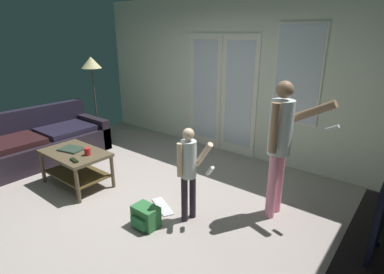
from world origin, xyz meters
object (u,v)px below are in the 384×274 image
at_px(floor_lamp, 91,67).
at_px(tv_stand, 372,257).
at_px(person_child, 189,167).
at_px(tv_remote_black, 74,160).
at_px(coffee_table, 76,161).
at_px(backpack, 145,217).
at_px(person_adult, 281,139).
at_px(cup_near_edge, 87,152).
at_px(loose_keyboard, 162,206).
at_px(laptop_closed, 72,149).
at_px(leather_couch, 40,144).

bearing_deg(floor_lamp, tv_stand, -9.73).
relative_size(person_child, tv_remote_black, 6.60).
xyz_separation_m(coffee_table, person_child, (1.80, 0.34, 0.30)).
height_order(tv_stand, backpack, tv_stand).
bearing_deg(person_adult, cup_near_edge, -156.11).
bearing_deg(person_child, tv_stand, 8.73).
relative_size(person_adult, floor_lamp, 0.98).
relative_size(coffee_table, loose_keyboard, 2.17).
distance_m(laptop_closed, tv_remote_black, 0.44).
bearing_deg(tv_stand, loose_keyboard, -172.41).
distance_m(leather_couch, person_child, 3.18).
xyz_separation_m(leather_couch, cup_near_edge, (1.60, -0.08, 0.28)).
bearing_deg(floor_lamp, tv_remote_black, -40.65).
relative_size(backpack, cup_near_edge, 2.99).
bearing_deg(coffee_table, cup_near_edge, 11.26).
bearing_deg(laptop_closed, loose_keyboard, -2.53).
bearing_deg(backpack, floor_lamp, 153.27).
bearing_deg(tv_stand, cup_near_edge, -170.43).
height_order(person_child, tv_remote_black, person_child).
bearing_deg(cup_near_edge, backpack, -5.96).
bearing_deg(laptop_closed, coffee_table, -23.07).
relative_size(loose_keyboard, laptop_closed, 1.39).
bearing_deg(tv_stand, coffee_table, -170.31).
bearing_deg(leather_couch, cup_near_edge, -2.71).
xyz_separation_m(floor_lamp, cup_near_edge, (1.95, -1.48, -0.89)).
bearing_deg(tv_stand, laptop_closed, -170.78).
distance_m(coffee_table, tv_remote_black, 0.38).
xyz_separation_m(leather_couch, loose_keyboard, (2.73, 0.19, -0.27)).
xyz_separation_m(person_adult, tv_remote_black, (-2.24, -1.24, -0.45)).
bearing_deg(person_adult, person_child, -135.58).
xyz_separation_m(backpack, cup_near_edge, (-1.25, 0.13, 0.44)).
distance_m(coffee_table, tv_stand, 3.68).
relative_size(person_adult, laptop_closed, 4.94).
bearing_deg(cup_near_edge, laptop_closed, -174.25).
height_order(person_adult, person_child, person_adult).
distance_m(tv_stand, person_adult, 1.38).
bearing_deg(person_child, floor_lamp, 161.16).
xyz_separation_m(person_child, backpack, (-0.30, -0.42, -0.55)).
bearing_deg(person_adult, tv_stand, -22.21).
relative_size(tv_stand, loose_keyboard, 3.57).
bearing_deg(coffee_table, floor_lamp, 138.00).
bearing_deg(backpack, tv_remote_black, -175.15).
bearing_deg(laptop_closed, person_adult, 7.49).
height_order(backpack, loose_keyboard, backpack).
distance_m(person_adult, person_child, 1.08).
bearing_deg(cup_near_edge, person_adult, 23.89).
height_order(leather_couch, loose_keyboard, leather_couch).
bearing_deg(person_adult, tv_remote_black, -150.92).
bearing_deg(person_child, leather_couch, -176.14).
distance_m(person_adult, backpack, 1.76).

